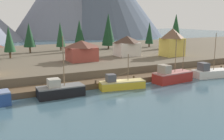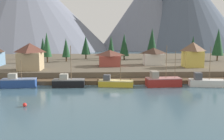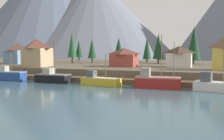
# 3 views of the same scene
# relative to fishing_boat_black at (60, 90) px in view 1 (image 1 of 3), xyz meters

# --- Properties ---
(ground_plane) EXTENTS (400.00, 400.00, 1.00)m
(ground_plane) POSITION_rel_fishing_boat_black_xyz_m (11.05, 21.64, -1.58)
(ground_plane) COLOR #3D5B6B
(dock) EXTENTS (80.00, 4.00, 1.60)m
(dock) POSITION_rel_fishing_boat_black_xyz_m (11.05, 3.63, -0.57)
(dock) COLOR brown
(dock) RESTS_ON ground_plane
(shoreline_bank) EXTENTS (400.00, 56.00, 2.50)m
(shoreline_bank) POSITION_rel_fishing_boat_black_xyz_m (11.05, 33.64, 0.17)
(shoreline_bank) COLOR brown
(shoreline_bank) RESTS_ON ground_plane
(fishing_boat_black) EXTENTS (7.44, 2.99, 9.75)m
(fishing_boat_black) POSITION_rel_fishing_boat_black_xyz_m (0.00, 0.00, 0.00)
(fishing_boat_black) COLOR black
(fishing_boat_black) RESTS_ON ground_plane
(fishing_boat_yellow) EXTENTS (8.45, 3.57, 6.23)m
(fishing_boat_yellow) POSITION_rel_fishing_boat_black_xyz_m (11.11, -0.24, -0.18)
(fishing_boat_yellow) COLOR gold
(fishing_boat_yellow) RESTS_ON ground_plane
(fishing_boat_red) EXTENTS (8.43, 3.81, 9.78)m
(fishing_boat_red) POSITION_rel_fishing_boat_black_xyz_m (22.46, -0.45, 0.16)
(fishing_boat_red) COLOR maroon
(fishing_boat_red) RESTS_ON ground_plane
(fishing_boat_white) EXTENTS (8.55, 4.25, 9.50)m
(fishing_boat_white) POSITION_rel_fishing_boat_black_xyz_m (32.84, -0.61, -0.05)
(fishing_boat_white) COLOR silver
(fishing_boat_white) RESTS_ON ground_plane
(house_red) EXTENTS (6.79, 6.02, 4.90)m
(house_red) POSITION_rel_fishing_boat_black_xyz_m (10.45, 18.06, 3.93)
(house_red) COLOR #9E4238
(house_red) RESTS_ON shoreline_bank
(house_yellow) EXTENTS (5.71, 4.75, 7.37)m
(house_yellow) POSITION_rel_fishing_boat_black_xyz_m (34.85, 14.65, 5.19)
(house_yellow) COLOR gold
(house_yellow) RESTS_ON shoreline_bank
(house_white) EXTENTS (6.38, 5.31, 5.37)m
(house_white) POSITION_rel_fishing_boat_black_xyz_m (24.38, 20.65, 4.17)
(house_white) COLOR silver
(house_white) RESTS_ON shoreline_bank
(conifer_near_right) EXTENTS (2.93, 2.93, 8.87)m
(conifer_near_right) POSITION_rel_fishing_boat_black_xyz_m (11.69, 40.35, 6.43)
(conifer_near_right) COLOR #4C3823
(conifer_near_right) RESTS_ON shoreline_bank
(conifer_mid_left) EXTENTS (4.11, 4.11, 11.50)m
(conifer_mid_left) POSITION_rel_fishing_boat_black_xyz_m (49.37, 30.46, 8.14)
(conifer_mid_left) COLOR #4C3823
(conifer_mid_left) RESTS_ON shoreline_bank
(conifer_mid_right) EXTENTS (4.46, 4.46, 11.67)m
(conifer_mid_right) POSITION_rel_fishing_boat_black_xyz_m (27.09, 37.57, 7.84)
(conifer_mid_right) COLOR #4C3823
(conifer_mid_right) RESTS_ON shoreline_bank
(conifer_back_right) EXTENTS (2.88, 2.88, 8.14)m
(conifer_back_right) POSITION_rel_fishing_boat_black_xyz_m (-4.34, 30.33, 6.27)
(conifer_back_right) COLOR #4C3823
(conifer_back_right) RESTS_ON shoreline_bank
(conifer_centre) EXTENTS (3.51, 3.51, 8.63)m
(conifer_centre) POSITION_rel_fishing_boat_black_xyz_m (2.00, 38.84, 6.60)
(conifer_centre) COLOR #4C3823
(conifer_centre) RESTS_ON shoreline_bank
(conifer_far_left) EXTENTS (2.90, 2.90, 8.86)m
(conifer_far_left) POSITION_rel_fishing_boat_black_xyz_m (42.26, 35.85, 6.45)
(conifer_far_left) COLOR #4C3823
(conifer_far_left) RESTS_ON shoreline_bank
(conifer_far_right) EXTENTS (3.61, 3.61, 9.62)m
(conifer_far_right) POSITION_rel_fishing_boat_black_xyz_m (16.38, 35.75, 6.93)
(conifer_far_right) COLOR #4C3823
(conifer_far_right) RESTS_ON shoreline_bank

